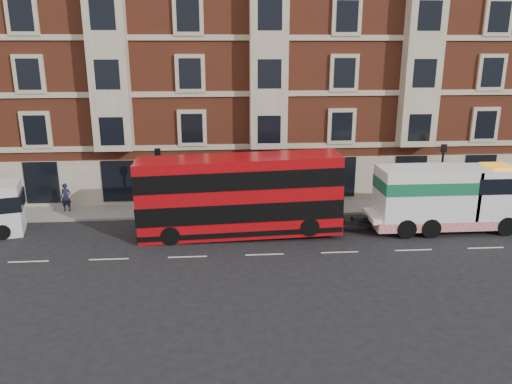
# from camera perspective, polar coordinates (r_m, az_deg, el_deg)

# --- Properties ---
(ground) EXTENTS (120.00, 120.00, 0.00)m
(ground) POSITION_cam_1_polar(r_m,az_deg,el_deg) (26.26, 0.97, -7.16)
(ground) COLOR black
(ground) RESTS_ON ground
(sidewalk) EXTENTS (90.00, 3.00, 0.15)m
(sidewalk) POSITION_cam_1_polar(r_m,az_deg,el_deg) (33.23, -0.20, -1.91)
(sidewalk) COLOR slate
(sidewalk) RESTS_ON ground
(victorian_terrace) EXTENTS (45.00, 12.00, 20.40)m
(victorian_terrace) POSITION_cam_1_polar(r_m,az_deg,el_deg) (39.09, -0.27, 15.72)
(victorian_terrace) COLOR brown
(victorian_terrace) RESTS_ON ground
(lamp_post_west) EXTENTS (0.35, 0.15, 4.35)m
(lamp_post_west) POSITION_cam_1_polar(r_m,az_deg,el_deg) (31.40, -11.03, 1.64)
(lamp_post_west) COLOR black
(lamp_post_west) RESTS_ON sidewalk
(lamp_post_east) EXTENTS (0.35, 0.15, 4.35)m
(lamp_post_east) POSITION_cam_1_polar(r_m,az_deg,el_deg) (34.27, 20.41, 2.14)
(lamp_post_east) COLOR black
(lamp_post_east) RESTS_ON sidewalk
(double_decker_bus) EXTENTS (11.38, 2.61, 4.60)m
(double_decker_bus) POSITION_cam_1_polar(r_m,az_deg,el_deg) (28.10, -1.90, -0.29)
(double_decker_bus) COLOR #AE090E
(double_decker_bus) RESTS_ON ground
(tow_truck) EXTENTS (9.11, 2.69, 3.80)m
(tow_truck) POSITION_cam_1_polar(r_m,az_deg,el_deg) (31.11, 20.89, -0.55)
(tow_truck) COLOR white
(tow_truck) RESTS_ON ground
(pedestrian) EXTENTS (0.70, 0.48, 1.84)m
(pedestrian) POSITION_cam_1_polar(r_m,az_deg,el_deg) (34.52, -20.90, -0.58)
(pedestrian) COLOR black
(pedestrian) RESTS_ON sidewalk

